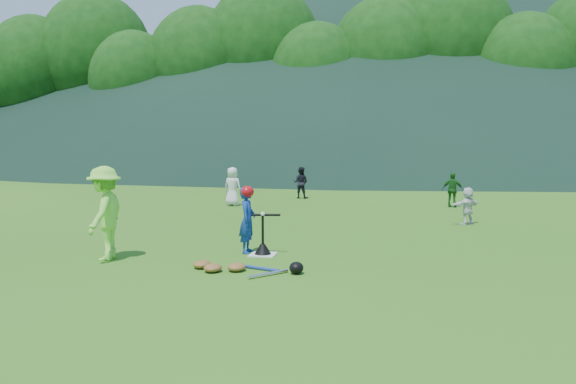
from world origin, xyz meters
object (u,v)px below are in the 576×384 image
object	(u,v)px
batting_tee	(263,248)
equipment_pile	(237,267)
batter_child	(247,220)
fielder_d	(467,206)
adult_coach	(105,213)
fielder_c	(453,190)
home_plate	(263,254)
fielder_b	(301,183)
fielder_a	(233,187)

from	to	relation	value
batting_tee	equipment_pile	world-z (taller)	batting_tee
batter_child	fielder_d	world-z (taller)	batter_child
batter_child	adult_coach	bearing A→B (deg)	114.05
fielder_c	adult_coach	bearing A→B (deg)	68.34
home_plate	batting_tee	bearing A→B (deg)	0.00
batting_tee	batter_child	bearing A→B (deg)	153.74
home_plate	equipment_pile	bearing A→B (deg)	-95.73
batter_child	fielder_b	xyz separation A→B (m)	(-0.55, 9.60, -0.04)
equipment_pile	adult_coach	bearing A→B (deg)	169.90
adult_coach	fielder_a	xyz separation A→B (m)	(-0.04, 7.99, -0.20)
fielder_a	fielder_d	size ratio (longest dim) A/B	1.33
adult_coach	fielder_c	distance (m)	11.03
fielder_d	equipment_pile	size ratio (longest dim) A/B	0.50
home_plate	fielder_a	bearing A→B (deg)	109.99
adult_coach	home_plate	bearing A→B (deg)	102.39
batter_child	fielder_c	size ratio (longest dim) A/B	1.12
home_plate	adult_coach	size ratio (longest dim) A/B	0.28
fielder_a	batting_tee	distance (m)	7.62
fielder_d	equipment_pile	xyz separation A→B (m)	(-4.19, -5.71, -0.39)
fielder_a	fielder_c	distance (m)	6.73
batter_child	equipment_pile	distance (m)	1.54
fielder_a	batting_tee	xyz separation A→B (m)	(2.60, -7.15, -0.47)
fielder_d	equipment_pile	world-z (taller)	fielder_d
adult_coach	fielder_a	world-z (taller)	adult_coach
fielder_a	adult_coach	bearing A→B (deg)	103.61
adult_coach	batting_tee	world-z (taller)	adult_coach
fielder_a	batter_child	bearing A→B (deg)	121.41
home_plate	batting_tee	xyz separation A→B (m)	(0.00, 0.00, 0.12)
batter_child	fielder_c	bearing A→B (deg)	-29.48
fielder_b	fielder_c	xyz separation A→B (m)	(4.95, -1.80, -0.02)
fielder_a	fielder_b	world-z (taller)	fielder_a
batter_child	fielder_a	distance (m)	7.35
batter_child	fielder_c	world-z (taller)	batter_child
batter_child	fielder_a	world-z (taller)	fielder_a
fielder_b	fielder_d	world-z (taller)	fielder_b
equipment_pile	fielder_b	bearing A→B (deg)	93.84
home_plate	fielder_c	size ratio (longest dim) A/B	0.42
fielder_a	equipment_pile	distance (m)	8.80
home_plate	fielder_d	bearing A→B (deg)	47.46
batter_child	batting_tee	bearing A→B (deg)	-116.29
fielder_b	fielder_c	bearing A→B (deg)	168.47
home_plate	fielder_d	size ratio (longest dim) A/B	0.50
fielder_a	home_plate	bearing A→B (deg)	123.33
adult_coach	fielder_d	xyz separation A→B (m)	(6.62, 5.27, -0.35)
fielder_c	home_plate	bearing A→B (deg)	78.23
fielder_b	fielder_a	bearing A→B (deg)	64.82
fielder_c	fielder_d	size ratio (longest dim) A/B	1.18
batting_tee	equipment_pile	xyz separation A→B (m)	(-0.13, -1.28, -0.06)
batter_child	fielder_c	distance (m)	8.96
fielder_b	fielder_d	bearing A→B (deg)	141.20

